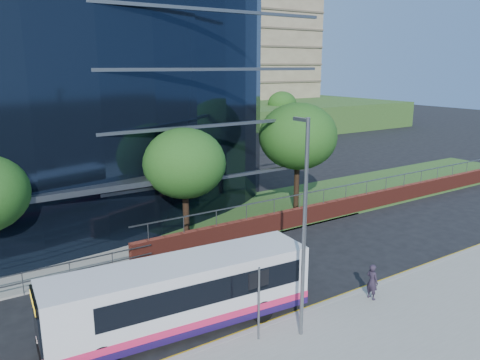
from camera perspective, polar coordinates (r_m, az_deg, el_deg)
grass_verge at (r=38.97m, az=14.91°, el=-1.17°), size 36.00×8.00×0.12m
retaining_wall at (r=33.56m, az=15.07°, el=-2.60°), size 34.00×0.40×2.11m
apartment_block at (r=79.85m, az=-6.48°, el=14.65°), size 60.00×42.00×30.00m
street_sign at (r=16.98m, az=2.29°, el=-13.06°), size 0.85×0.09×2.80m
tree_far_c at (r=26.07m, az=-6.77°, el=2.02°), size 4.62×4.62×6.51m
tree_far_d at (r=31.71m, az=7.08°, el=5.31°), size 5.28×5.28×7.44m
tree_dist_e at (r=61.11m, az=-5.63°, el=8.78°), size 4.62×4.62×6.51m
tree_dist_f at (r=71.56m, az=5.15°, el=9.26°), size 4.29×4.29×6.05m
streetlight_east at (r=16.53m, az=7.82°, el=-5.32°), size 0.15×0.77×8.00m
city_bus at (r=18.25m, az=-6.81°, el=-13.59°), size 10.26×3.08×2.73m
pedestrian at (r=20.97m, az=15.81°, el=-11.83°), size 0.38×0.57×1.56m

